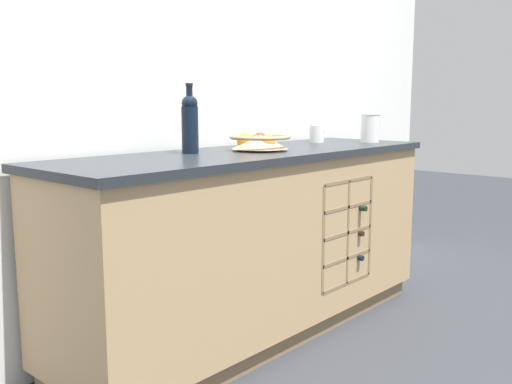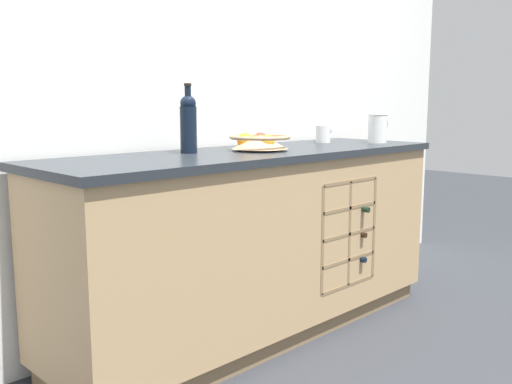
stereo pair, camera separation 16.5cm
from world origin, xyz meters
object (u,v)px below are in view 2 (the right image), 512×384
Objects in this scene: fruit_bowl at (259,141)px; standing_wine_bottle at (188,122)px; ceramic_mug at (324,134)px; white_pitcher at (378,127)px.

fruit_bowl is 0.94× the size of standing_wine_bottle.
ceramic_mug is 0.98m from standing_wine_bottle.
white_pitcher is at bearing -47.17° from ceramic_mug.
ceramic_mug is 0.40× the size of standing_wine_bottle.
white_pitcher is 1.21m from standing_wine_bottle.
standing_wine_bottle is at bearing 179.85° from ceramic_mug.
ceramic_mug is (0.65, 0.13, 0.00)m from fruit_bowl.
white_pitcher reaches higher than ceramic_mug.
standing_wine_bottle is (-0.97, 0.00, 0.09)m from ceramic_mug.
fruit_bowl is 0.36m from standing_wine_bottle.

